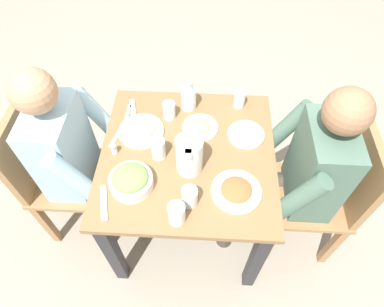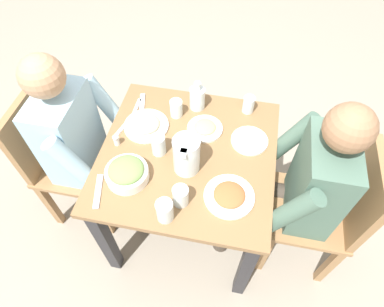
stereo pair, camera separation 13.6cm
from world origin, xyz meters
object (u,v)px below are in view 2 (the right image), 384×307
diner_far (90,145)px  oil_carafe (197,99)px  dining_table (188,169)px  water_glass_center (181,196)px  plate_beans (146,125)px  water_glass_by_pitcher (158,145)px  water_glass_near_left (176,108)px  salt_shaker (116,140)px  plate_rice_curry (229,196)px  water_glass_far_left (165,211)px  diner_near (294,187)px  water_pitcher (187,155)px  plate_fries (205,128)px  water_glass_near_right (249,104)px  plate_yoghurt (250,140)px  chair_near (328,209)px  chair_far (61,156)px  salad_bowl (127,172)px

diner_far → oil_carafe: 0.60m
dining_table → water_glass_center: water_glass_center is taller
water_glass_center → oil_carafe: (0.57, 0.04, 0.01)m
diner_far → plate_beans: diner_far is taller
dining_table → water_glass_by_pitcher: 0.23m
water_glass_near_left → salt_shaker: 0.34m
dining_table → diner_far: (0.00, 0.51, 0.06)m
plate_rice_curry → salt_shaker: 0.60m
water_glass_far_left → plate_beans: bearing=25.1°
water_glass_near_left → diner_near: bearing=-113.7°
water_glass_far_left → oil_carafe: bearing=-0.7°
water_pitcher → oil_carafe: bearing=3.9°
dining_table → plate_fries: (0.16, -0.05, 0.15)m
water_glass_near_right → water_glass_near_left: bearing=106.0°
water_glass_near_right → salt_shaker: bearing=120.3°
water_glass_near_right → plate_yoghurt: bearing=-171.8°
diner_near → water_glass_by_pitcher: diner_near is taller
dining_table → diner_near: size_ratio=0.70×
dining_table → water_glass_near_left: size_ratio=8.89×
plate_fries → plate_rice_curry: size_ratio=0.81×
diner_near → water_pitcher: bearing=94.4°
chair_near → chair_far: size_ratio=1.00×
water_glass_far_left → water_glass_by_pitcher: same height
water_glass_by_pitcher → salt_shaker: bearing=88.8°
water_glass_far_left → plate_fries: bearing=-8.6°
diner_near → water_glass_far_left: 0.63m
water_glass_far_left → water_glass_center: water_glass_far_left is taller
water_glass_by_pitcher → oil_carafe: oil_carafe is taller
salad_bowl → water_glass_near_left: water_glass_near_left is taller
plate_rice_curry → water_glass_far_left: bearing=120.2°
dining_table → diner_near: diner_near is taller
plate_beans → water_glass_near_right: water_glass_near_right is taller
diner_near → water_glass_by_pitcher: bearing=88.0°
diner_near → water_glass_near_right: diner_near is taller
plate_yoghurt → plate_fries: bearing=81.8°
water_glass_near_left → water_glass_far_left: bearing=-171.4°
chair_near → water_glass_center: (-0.22, 0.69, 0.27)m
chair_near → salad_bowl: chair_near is taller
diner_near → salad_bowl: (-0.15, 0.75, 0.11)m
plate_fries → water_glass_far_left: water_glass_far_left is taller
plate_fries → salt_shaker: bearing=113.5°
water_glass_near_left → water_glass_center: water_glass_center is taller
diner_far → water_glass_by_pitcher: bearing=-92.9°
dining_table → salad_bowl: bearing=128.8°
dining_table → salt_shaker: salt_shaker is taller
diner_near → water_pitcher: 0.53m
plate_rice_curry → water_glass_near_left: size_ratio=2.36×
diner_near → salad_bowl: diner_near is taller
diner_far → salad_bowl: diner_far is taller
diner_far → plate_fries: bearing=-74.3°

